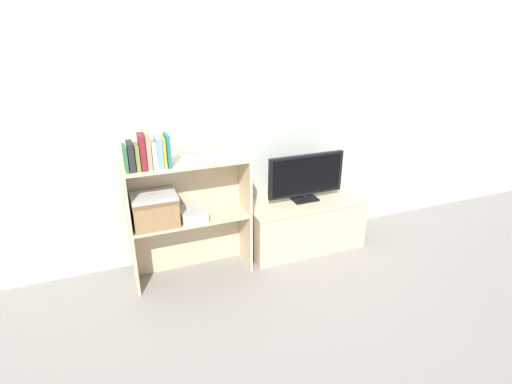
{
  "coord_description": "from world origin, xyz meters",
  "views": [
    {
      "loc": [
        -1.07,
        -2.59,
        1.87
      ],
      "look_at": [
        0.0,
        0.15,
        0.64
      ],
      "focal_mm": 28.0,
      "sensor_mm": 36.0,
      "label": 1
    }
  ],
  "objects_px": {
    "book_maroon": "(142,152)",
    "laptop": "(153,196)",
    "tv_stand": "(304,223)",
    "book_charcoal": "(131,156)",
    "baby_monitor": "(238,149)",
    "tv": "(306,176)",
    "book_ivory": "(154,155)",
    "book_tan": "(148,150)",
    "book_mustard": "(163,152)",
    "book_olive": "(137,157)",
    "book_forest": "(125,158)",
    "book_skyblue": "(159,152)",
    "book_teal": "(167,150)",
    "magazine_stack": "(193,213)",
    "storage_basket_left": "(155,210)"
  },
  "relations": [
    {
      "from": "book_maroon",
      "to": "book_mustard",
      "type": "relative_size",
      "value": 1.14
    },
    {
      "from": "book_ivory",
      "to": "book_teal",
      "type": "bearing_deg",
      "value": 0.0
    },
    {
      "from": "book_forest",
      "to": "book_olive",
      "type": "xyz_separation_m",
      "value": [
        0.08,
        -0.0,
        0.0
      ]
    },
    {
      "from": "book_skyblue",
      "to": "book_mustard",
      "type": "bearing_deg",
      "value": 0.0
    },
    {
      "from": "book_forest",
      "to": "book_maroon",
      "type": "relative_size",
      "value": 0.72
    },
    {
      "from": "book_teal",
      "to": "tv",
      "type": "bearing_deg",
      "value": 5.82
    },
    {
      "from": "book_skyblue",
      "to": "book_tan",
      "type": "bearing_deg",
      "value": 180.0
    },
    {
      "from": "book_maroon",
      "to": "book_olive",
      "type": "bearing_deg",
      "value": -180.0
    },
    {
      "from": "book_teal",
      "to": "magazine_stack",
      "type": "distance_m",
      "value": 0.55
    },
    {
      "from": "book_charcoal",
      "to": "book_olive",
      "type": "xyz_separation_m",
      "value": [
        0.04,
        -0.0,
        -0.01
      ]
    },
    {
      "from": "book_ivory",
      "to": "tv_stand",
      "type": "bearing_deg",
      "value": 5.44
    },
    {
      "from": "tv",
      "to": "laptop",
      "type": "distance_m",
      "value": 1.29
    },
    {
      "from": "tv_stand",
      "to": "storage_basket_left",
      "type": "xyz_separation_m",
      "value": [
        -1.29,
        -0.09,
        0.4
      ]
    },
    {
      "from": "tv_stand",
      "to": "laptop",
      "type": "height_order",
      "value": "laptop"
    },
    {
      "from": "book_maroon",
      "to": "laptop",
      "type": "distance_m",
      "value": 0.35
    },
    {
      "from": "book_olive",
      "to": "magazine_stack",
      "type": "xyz_separation_m",
      "value": [
        0.36,
        0.03,
        -0.5
      ]
    },
    {
      "from": "book_olive",
      "to": "book_mustard",
      "type": "distance_m",
      "value": 0.18
    },
    {
      "from": "book_teal",
      "to": "laptop",
      "type": "xyz_separation_m",
      "value": [
        -0.12,
        0.03,
        -0.34
      ]
    },
    {
      "from": "book_tan",
      "to": "book_ivory",
      "type": "height_order",
      "value": "book_tan"
    },
    {
      "from": "book_forest",
      "to": "book_tan",
      "type": "distance_m",
      "value": 0.16
    },
    {
      "from": "storage_basket_left",
      "to": "book_skyblue",
      "type": "bearing_deg",
      "value": -24.06
    },
    {
      "from": "book_forest",
      "to": "book_tan",
      "type": "relative_size",
      "value": 0.68
    },
    {
      "from": "book_forest",
      "to": "storage_basket_left",
      "type": "distance_m",
      "value": 0.45
    },
    {
      "from": "baby_monitor",
      "to": "book_charcoal",
      "type": "bearing_deg",
      "value": -176.75
    },
    {
      "from": "book_maroon",
      "to": "book_mustard",
      "type": "xyz_separation_m",
      "value": [
        0.14,
        0.0,
        -0.02
      ]
    },
    {
      "from": "book_teal",
      "to": "laptop",
      "type": "distance_m",
      "value": 0.36
    },
    {
      "from": "tv_stand",
      "to": "book_teal",
      "type": "relative_size",
      "value": 4.61
    },
    {
      "from": "book_maroon",
      "to": "tv",
      "type": "bearing_deg",
      "value": 5.08
    },
    {
      "from": "book_charcoal",
      "to": "baby_monitor",
      "type": "relative_size",
      "value": 1.53
    },
    {
      "from": "book_olive",
      "to": "book_tan",
      "type": "xyz_separation_m",
      "value": [
        0.08,
        0.0,
        0.04
      ]
    },
    {
      "from": "book_olive",
      "to": "book_skyblue",
      "type": "xyz_separation_m",
      "value": [
        0.15,
        0.0,
        0.02
      ]
    },
    {
      "from": "baby_monitor",
      "to": "book_maroon",
      "type": "bearing_deg",
      "value": -176.4
    },
    {
      "from": "tv",
      "to": "book_ivory",
      "type": "height_order",
      "value": "book_ivory"
    },
    {
      "from": "book_olive",
      "to": "book_charcoal",
      "type": "bearing_deg",
      "value": 180.0
    },
    {
      "from": "baby_monitor",
      "to": "storage_basket_left",
      "type": "distance_m",
      "value": 0.76
    },
    {
      "from": "book_forest",
      "to": "book_skyblue",
      "type": "height_order",
      "value": "book_skyblue"
    },
    {
      "from": "magazine_stack",
      "to": "book_charcoal",
      "type": "bearing_deg",
      "value": -175.1
    },
    {
      "from": "tv_stand",
      "to": "book_mustard",
      "type": "height_order",
      "value": "book_mustard"
    },
    {
      "from": "book_charcoal",
      "to": "book_mustard",
      "type": "bearing_deg",
      "value": 0.0
    },
    {
      "from": "book_ivory",
      "to": "book_olive",
      "type": "bearing_deg",
      "value": -180.0
    },
    {
      "from": "book_forest",
      "to": "book_teal",
      "type": "bearing_deg",
      "value": 0.0
    },
    {
      "from": "tv_stand",
      "to": "storage_basket_left",
      "type": "bearing_deg",
      "value": -175.96
    },
    {
      "from": "book_teal",
      "to": "book_maroon",
      "type": "bearing_deg",
      "value": 180.0
    },
    {
      "from": "book_charcoal",
      "to": "baby_monitor",
      "type": "bearing_deg",
      "value": 3.25
    },
    {
      "from": "book_maroon",
      "to": "laptop",
      "type": "xyz_separation_m",
      "value": [
        0.05,
        0.03,
        -0.35
      ]
    },
    {
      "from": "book_teal",
      "to": "magazine_stack",
      "type": "height_order",
      "value": "book_teal"
    },
    {
      "from": "tv_stand",
      "to": "book_olive",
      "type": "distance_m",
      "value": 1.6
    },
    {
      "from": "tv",
      "to": "book_maroon",
      "type": "xyz_separation_m",
      "value": [
        -1.33,
        -0.12,
        0.4
      ]
    },
    {
      "from": "book_skyblue",
      "to": "laptop",
      "type": "height_order",
      "value": "book_skyblue"
    },
    {
      "from": "book_tan",
      "to": "book_mustard",
      "type": "height_order",
      "value": "book_tan"
    }
  ]
}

